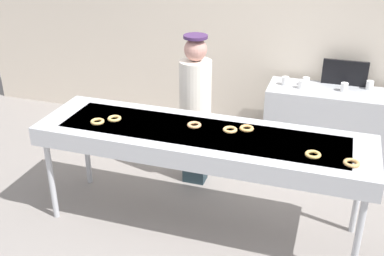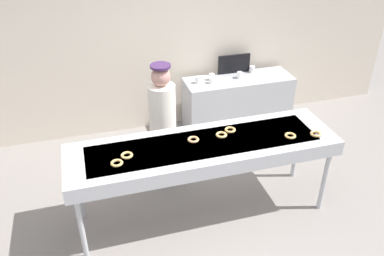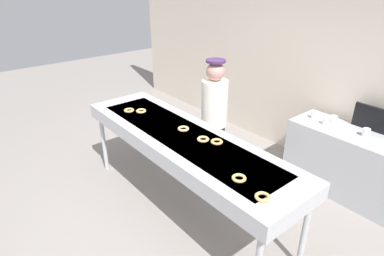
{
  "view_description": "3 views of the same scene",
  "coord_description": "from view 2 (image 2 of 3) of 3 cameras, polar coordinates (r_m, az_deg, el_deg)",
  "views": [
    {
      "loc": [
        1.05,
        -3.5,
        2.79
      ],
      "look_at": [
        -0.13,
        0.11,
        0.96
      ],
      "focal_mm": 43.44,
      "sensor_mm": 36.0,
      "label": 1
    },
    {
      "loc": [
        -1.14,
        -3.45,
        3.37
      ],
      "look_at": [
        -0.06,
        0.24,
        1.05
      ],
      "focal_mm": 37.31,
      "sensor_mm": 36.0,
      "label": 2
    },
    {
      "loc": [
        2.48,
        -1.91,
        2.59
      ],
      "look_at": [
        -0.03,
        0.15,
        1.02
      ],
      "focal_mm": 30.22,
      "sensor_mm": 36.0,
      "label": 3
    }
  ],
  "objects": [
    {
      "name": "glazed_donut_6",
      "position": [
        4.69,
        17.27,
        -0.81
      ],
      "size": [
        0.17,
        0.17,
        0.03
      ],
      "primitive_type": "torus",
      "rotation": [
        0.0,
        0.0,
        0.52
      ],
      "color": "#E0A863",
      "rests_on": "fryer_conveyor"
    },
    {
      "name": "paper_cup_0",
      "position": [
        6.05,
        2.86,
        6.86
      ],
      "size": [
        0.08,
        0.08,
        0.1
      ],
      "primitive_type": "cylinder",
      "color": "white",
      "rests_on": "prep_counter"
    },
    {
      "name": "fryer_conveyor",
      "position": [
        4.39,
        1.67,
        -3.12
      ],
      "size": [
        2.99,
        0.83,
        0.99
      ],
      "color": "#B7BABF",
      "rests_on": "ground"
    },
    {
      "name": "paper_cup_2",
      "position": [
        6.05,
        0.86,
        6.87
      ],
      "size": [
        0.08,
        0.08,
        0.1
      ],
      "primitive_type": "cylinder",
      "color": "white",
      "rests_on": "prep_counter"
    },
    {
      "name": "prep_counter",
      "position": [
        6.45,
        6.51,
        3.63
      ],
      "size": [
        1.7,
        0.57,
        0.84
      ],
      "primitive_type": "cube",
      "color": "#B7BABF",
      "rests_on": "ground"
    },
    {
      "name": "glazed_donut_5",
      "position": [
        4.57,
        5.48,
        -0.27
      ],
      "size": [
        0.17,
        0.17,
        0.03
      ],
      "primitive_type": "torus",
      "rotation": [
        0.0,
        0.0,
        2.62
      ],
      "color": "#E7AC60",
      "rests_on": "fryer_conveyor"
    },
    {
      "name": "paper_cup_1",
      "position": [
        6.51,
        8.59,
        8.32
      ],
      "size": [
        0.08,
        0.08,
        0.1
      ],
      "primitive_type": "cylinder",
      "color": "white",
      "rests_on": "prep_counter"
    },
    {
      "name": "paper_cup_4",
      "position": [
        6.27,
        6.82,
        7.54
      ],
      "size": [
        0.08,
        0.08,
        0.1
      ],
      "primitive_type": "cylinder",
      "color": "white",
      "rests_on": "prep_counter"
    },
    {
      "name": "glazed_donut_2",
      "position": [
        4.58,
        13.88,
        -1.08
      ],
      "size": [
        0.16,
        0.16,
        0.03
      ],
      "primitive_type": "torus",
      "rotation": [
        0.0,
        0.0,
        1.9
      ],
      "color": "#E3B460",
      "rests_on": "fryer_conveyor"
    },
    {
      "name": "paper_cup_3",
      "position": [
        6.16,
        2.84,
        7.3
      ],
      "size": [
        0.08,
        0.08,
        0.1
      ],
      "primitive_type": "cylinder",
      "color": "white",
      "rests_on": "prep_counter"
    },
    {
      "name": "back_wall",
      "position": [
        6.08,
        -4.9,
        14.02
      ],
      "size": [
        8.0,
        0.12,
        3.2
      ],
      "primitive_type": "cube",
      "color": "beige",
      "rests_on": "ground"
    },
    {
      "name": "worker_baker",
      "position": [
        4.92,
        -4.22,
        1.27
      ],
      "size": [
        0.33,
        0.33,
        1.65
      ],
      "rotation": [
        0.0,
        0.0,
        3.18
      ],
      "color": "#213138",
      "rests_on": "ground"
    },
    {
      "name": "menu_display",
      "position": [
        6.41,
        6.02,
        9.11
      ],
      "size": [
        0.52,
        0.04,
        0.3
      ],
      "primitive_type": "cube",
      "color": "black",
      "rests_on": "prep_counter"
    },
    {
      "name": "glazed_donut_4",
      "position": [
        4.18,
        -9.3,
        -3.87
      ],
      "size": [
        0.15,
        0.15,
        0.03
      ],
      "primitive_type": "torus",
      "rotation": [
        0.0,
        0.0,
        0.21
      ],
      "color": "#E5B967",
      "rests_on": "fryer_conveyor"
    },
    {
      "name": "glazed_donut_0",
      "position": [
        4.38,
        0.19,
        -1.66
      ],
      "size": [
        0.18,
        0.18,
        0.03
      ],
      "primitive_type": "torus",
      "rotation": [
        0.0,
        0.0,
        0.87
      ],
      "color": "#EFAA6F",
      "rests_on": "fryer_conveyor"
    },
    {
      "name": "glazed_donut_3",
      "position": [
        4.09,
        -10.71,
        -4.95
      ],
      "size": [
        0.15,
        0.15,
        0.03
      ],
      "primitive_type": "torus",
      "rotation": [
        0.0,
        0.0,
        1.35
      ],
      "color": "#E4B565",
      "rests_on": "fryer_conveyor"
    },
    {
      "name": "ground_plane",
      "position": [
        4.96,
        1.51,
        -11.82
      ],
      "size": [
        16.0,
        16.0,
        0.0
      ],
      "primitive_type": "plane",
      "color": "gray"
    },
    {
      "name": "glazed_donut_1",
      "position": [
        4.47,
        4.22,
        -0.98
      ],
      "size": [
        0.15,
        0.15,
        0.03
      ],
      "primitive_type": "torus",
      "rotation": [
        0.0,
        0.0,
        1.42
      ],
      "color": "#EBB46A",
      "rests_on": "fryer_conveyor"
    }
  ]
}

